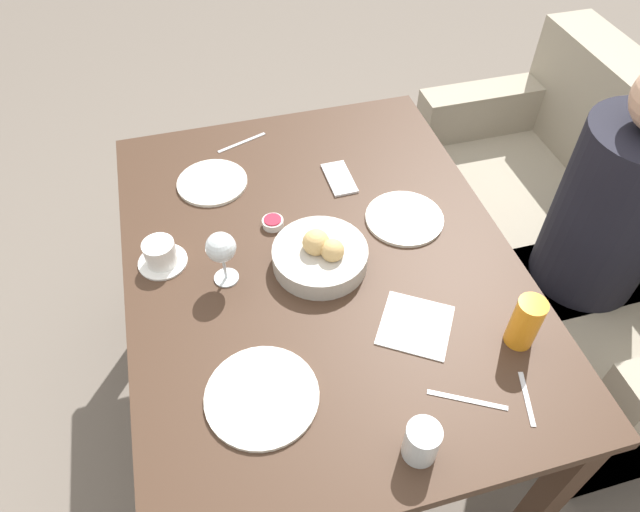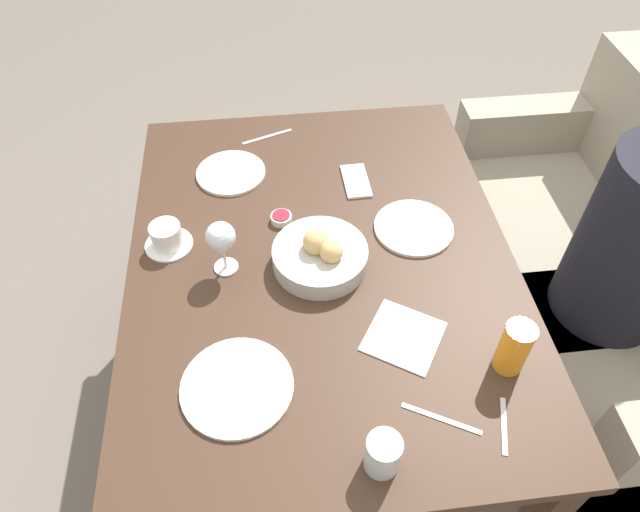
% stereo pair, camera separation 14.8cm
% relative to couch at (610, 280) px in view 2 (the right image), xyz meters
% --- Properties ---
extents(ground_plane, '(10.00, 10.00, 0.00)m').
position_rel_couch_xyz_m(ground_plane, '(0.17, -1.07, -0.31)').
color(ground_plane, '#6B6056').
extents(dining_table, '(1.33, 1.02, 0.77)m').
position_rel_couch_xyz_m(dining_table, '(0.17, -1.07, 0.36)').
color(dining_table, '#3D281C').
rests_on(dining_table, ground_plane).
extents(couch, '(1.48, 0.70, 0.87)m').
position_rel_couch_xyz_m(couch, '(0.00, 0.00, 0.00)').
color(couch, '#9E937F').
rests_on(couch, ground_plane).
extents(seated_person, '(0.34, 0.44, 1.20)m').
position_rel_couch_xyz_m(seated_person, '(0.17, -0.15, 0.20)').
color(seated_person, '#23232D').
rests_on(seated_person, ground_plane).
extents(bread_basket, '(0.25, 0.25, 0.11)m').
position_rel_couch_xyz_m(bread_basket, '(0.20, -1.08, 0.49)').
color(bread_basket, '#B2ADA3').
rests_on(bread_basket, dining_table).
extents(plate_near_left, '(0.21, 0.21, 0.01)m').
position_rel_couch_xyz_m(plate_near_left, '(-0.20, -1.31, 0.46)').
color(plate_near_left, silver).
rests_on(plate_near_left, dining_table).
extents(plate_near_right, '(0.25, 0.25, 0.01)m').
position_rel_couch_xyz_m(plate_near_right, '(0.54, -1.30, 0.46)').
color(plate_near_right, silver).
rests_on(plate_near_right, dining_table).
extents(plate_far_center, '(0.22, 0.22, 0.01)m').
position_rel_couch_xyz_m(plate_far_center, '(0.10, -0.80, 0.46)').
color(plate_far_center, silver).
rests_on(plate_far_center, dining_table).
extents(juice_glass, '(0.07, 0.07, 0.14)m').
position_rel_couch_xyz_m(juice_glass, '(0.55, -0.69, 0.53)').
color(juice_glass, orange).
rests_on(juice_glass, dining_table).
extents(water_tumbler, '(0.07, 0.07, 0.09)m').
position_rel_couch_xyz_m(water_tumbler, '(0.74, -1.02, 0.50)').
color(water_tumbler, silver).
rests_on(water_tumbler, dining_table).
extents(wine_glass, '(0.08, 0.08, 0.16)m').
position_rel_couch_xyz_m(wine_glass, '(0.18, -1.32, 0.57)').
color(wine_glass, silver).
rests_on(wine_glass, dining_table).
extents(coffee_cup, '(0.13, 0.13, 0.07)m').
position_rel_couch_xyz_m(coffee_cup, '(0.08, -1.48, 0.49)').
color(coffee_cup, white).
rests_on(coffee_cup, dining_table).
extents(jam_bowl_berry, '(0.06, 0.06, 0.03)m').
position_rel_couch_xyz_m(jam_bowl_berry, '(0.02, -1.17, 0.47)').
color(jam_bowl_berry, white).
rests_on(jam_bowl_berry, dining_table).
extents(fork_silver, '(0.07, 0.17, 0.00)m').
position_rel_couch_xyz_m(fork_silver, '(-0.37, -1.18, 0.46)').
color(fork_silver, '#B7B7BC').
rests_on(fork_silver, dining_table).
extents(knife_silver, '(0.09, 0.16, 0.00)m').
position_rel_couch_xyz_m(knife_silver, '(0.66, -0.87, 0.46)').
color(knife_silver, '#B7B7BC').
rests_on(knife_silver, dining_table).
extents(spoon_coffee, '(0.13, 0.05, 0.00)m').
position_rel_couch_xyz_m(spoon_coffee, '(0.69, -0.74, 0.46)').
color(spoon_coffee, '#B7B7BC').
rests_on(spoon_coffee, dining_table).
extents(napkin, '(0.23, 0.23, 0.00)m').
position_rel_couch_xyz_m(napkin, '(0.45, -0.91, 0.46)').
color(napkin, white).
rests_on(napkin, dining_table).
extents(cell_phone, '(0.15, 0.08, 0.01)m').
position_rel_couch_xyz_m(cell_phone, '(-0.12, -0.93, 0.46)').
color(cell_phone, silver).
rests_on(cell_phone, dining_table).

